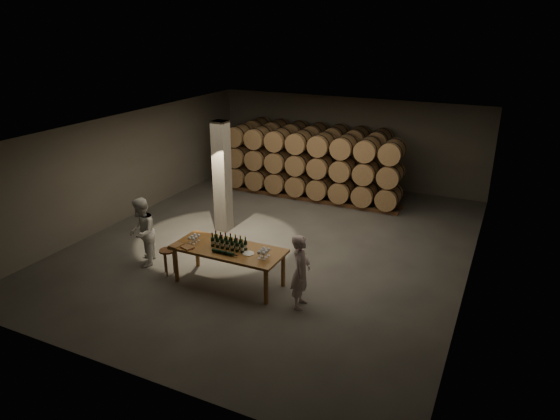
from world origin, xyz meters
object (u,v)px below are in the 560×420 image
at_px(plate, 248,253).
at_px(notebook_near, 187,247).
at_px(stool, 168,254).
at_px(bottle_cluster, 229,243).
at_px(person_man, 301,271).
at_px(tasting_table, 228,252).
at_px(person_woman, 142,232).

xyz_separation_m(plate, notebook_near, (-1.40, -0.33, 0.01)).
relative_size(plate, stool, 0.41).
height_order(bottle_cluster, notebook_near, bottle_cluster).
bearing_deg(stool, person_man, 0.77).
distance_m(plate, stool, 2.16).
bearing_deg(stool, tasting_table, 8.64).
distance_m(tasting_table, person_woman, 2.43).
distance_m(person_man, person_woman, 4.31).
height_order(tasting_table, plate, plate).
bearing_deg(person_man, bottle_cluster, 75.38).
bearing_deg(tasting_table, person_man, -5.81).
distance_m(stool, person_man, 3.46).
bearing_deg(stool, person_woman, 169.45).
bearing_deg(stool, plate, 4.88).
distance_m(plate, notebook_near, 1.44).
xyz_separation_m(plate, person_woman, (-2.98, -0.02, -0.04)).
relative_size(plate, notebook_near, 0.98).
bearing_deg(notebook_near, plate, 32.05).
relative_size(tasting_table, notebook_near, 9.69).
height_order(bottle_cluster, stool, bottle_cluster).
height_order(bottle_cluster, plate, bottle_cluster).
bearing_deg(bottle_cluster, person_man, -6.14).
bearing_deg(person_man, stool, 82.29).
distance_m(tasting_table, person_man, 1.89).
relative_size(notebook_near, stool, 0.42).
bearing_deg(plate, stool, -175.12).
bearing_deg(tasting_table, stool, -171.36).
xyz_separation_m(bottle_cluster, person_woman, (-2.45, -0.09, -0.15)).
height_order(tasting_table, notebook_near, notebook_near).
bearing_deg(person_woman, bottle_cluster, 62.58).
distance_m(tasting_table, bottle_cluster, 0.22).
height_order(bottle_cluster, person_man, person_man).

